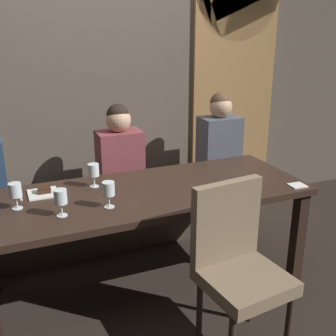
# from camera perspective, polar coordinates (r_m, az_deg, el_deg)

# --- Properties ---
(ground) EXTENTS (9.00, 9.00, 0.00)m
(ground) POSITION_cam_1_polar(r_m,az_deg,el_deg) (3.13, -2.80, -15.78)
(ground) COLOR black
(back_wall_tiled) EXTENTS (6.00, 0.12, 3.00)m
(back_wall_tiled) POSITION_cam_1_polar(r_m,az_deg,el_deg) (3.75, -9.78, 14.43)
(back_wall_tiled) COLOR brown
(back_wall_tiled) RESTS_ON ground
(arched_door) EXTENTS (0.90, 0.05, 2.55)m
(arched_door) POSITION_cam_1_polar(r_m,az_deg,el_deg) (4.22, 9.18, 13.11)
(arched_door) COLOR olive
(arched_door) RESTS_ON ground
(dining_table) EXTENTS (2.20, 0.84, 0.74)m
(dining_table) POSITION_cam_1_polar(r_m,az_deg,el_deg) (2.81, -3.01, -4.79)
(dining_table) COLOR black
(dining_table) RESTS_ON ground
(banquette_bench) EXTENTS (2.50, 0.44, 0.45)m
(banquette_bench) POSITION_cam_1_polar(r_m,az_deg,el_deg) (3.59, -6.71, -6.77)
(banquette_bench) COLOR #40352A
(banquette_bench) RESTS_ON ground
(chair_near_side) EXTENTS (0.49, 0.49, 0.98)m
(chair_near_side) POSITION_cam_1_polar(r_m,az_deg,el_deg) (2.38, 9.50, -12.26)
(chair_near_side) COLOR #302119
(chair_near_side) RESTS_ON ground
(diner_bearded) EXTENTS (0.36, 0.24, 0.76)m
(diner_bearded) POSITION_cam_1_polar(r_m,az_deg,el_deg) (3.37, -6.73, 2.07)
(diner_bearded) COLOR brown
(diner_bearded) RESTS_ON banquette_bench
(diner_far_end) EXTENTS (0.36, 0.24, 0.79)m
(diner_far_end) POSITION_cam_1_polar(r_m,az_deg,el_deg) (3.75, 7.15, 4.06)
(diner_far_end) COLOR #4C515B
(diner_far_end) RESTS_ON banquette_bench
(wine_glass_near_left) EXTENTS (0.08, 0.08, 0.16)m
(wine_glass_near_left) POSITION_cam_1_polar(r_m,az_deg,el_deg) (2.62, -20.46, -2.98)
(wine_glass_near_left) COLOR silver
(wine_glass_near_left) RESTS_ON dining_table
(wine_glass_far_left) EXTENTS (0.08, 0.08, 0.16)m
(wine_glass_far_left) POSITION_cam_1_polar(r_m,az_deg,el_deg) (2.45, -14.70, -4.04)
(wine_glass_far_left) COLOR silver
(wine_glass_far_left) RESTS_ON dining_table
(wine_glass_near_right) EXTENTS (0.08, 0.08, 0.16)m
(wine_glass_near_right) POSITION_cam_1_polar(r_m,az_deg,el_deg) (2.50, -8.27, -2.97)
(wine_glass_near_right) COLOR silver
(wine_glass_near_right) RESTS_ON dining_table
(wine_glass_far_right) EXTENTS (0.08, 0.08, 0.16)m
(wine_glass_far_right) POSITION_cam_1_polar(r_m,az_deg,el_deg) (2.84, -10.31, -0.44)
(wine_glass_far_right) COLOR silver
(wine_glass_far_right) RESTS_ON dining_table
(dessert_plate) EXTENTS (0.19, 0.19, 0.05)m
(dessert_plate) POSITION_cam_1_polar(r_m,az_deg,el_deg) (2.83, -16.92, -3.20)
(dessert_plate) COLOR white
(dessert_plate) RESTS_ON dining_table
(fork_on_table) EXTENTS (0.02, 0.17, 0.01)m
(fork_on_table) POSITION_cam_1_polar(r_m,az_deg,el_deg) (2.85, -19.81, -3.63)
(fork_on_table) COLOR silver
(fork_on_table) RESTS_ON dining_table
(folded_napkin) EXTENTS (0.12, 0.11, 0.01)m
(folded_napkin) POSITION_cam_1_polar(r_m,az_deg,el_deg) (2.98, 17.55, -2.33)
(folded_napkin) COLOR silver
(folded_napkin) RESTS_ON dining_table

